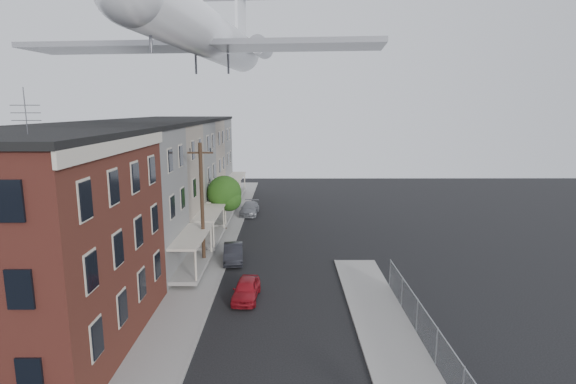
# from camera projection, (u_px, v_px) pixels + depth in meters

# --- Properties ---
(sidewalk_left) EXTENTS (3.00, 62.00, 0.12)m
(sidewalk_left) POSITION_uv_depth(u_px,v_px,m) (218.00, 242.00, 38.56)
(sidewalk_left) COLOR gray
(sidewalk_left) RESTS_ON ground
(sidewalk_right) EXTENTS (3.00, 26.00, 0.12)m
(sidewalk_right) POSITION_uv_depth(u_px,v_px,m) (396.00, 354.00, 20.91)
(sidewalk_right) COLOR gray
(sidewalk_right) RESTS_ON ground
(curb_left) EXTENTS (0.15, 62.00, 0.14)m
(curb_left) POSITION_uv_depth(u_px,v_px,m) (235.00, 242.00, 38.57)
(curb_left) COLOR gray
(curb_left) RESTS_ON ground
(curb_right) EXTENTS (0.15, 26.00, 0.14)m
(curb_right) POSITION_uv_depth(u_px,v_px,m) (365.00, 354.00, 20.90)
(curb_right) COLOR gray
(curb_right) RESTS_ON ground
(corner_building) EXTENTS (10.31, 12.30, 12.15)m
(corner_building) POSITION_uv_depth(u_px,v_px,m) (21.00, 243.00, 20.89)
(corner_building) COLOR black
(corner_building) RESTS_ON ground
(row_house_a) EXTENTS (11.98, 7.00, 10.30)m
(row_house_a) POSITION_uv_depth(u_px,v_px,m) (103.00, 202.00, 30.23)
(row_house_a) COLOR #5F5F5C
(row_house_a) RESTS_ON ground
(row_house_b) EXTENTS (11.98, 7.00, 10.30)m
(row_house_b) POSITION_uv_depth(u_px,v_px,m) (137.00, 185.00, 37.12)
(row_house_b) COLOR gray
(row_house_b) RESTS_ON ground
(row_house_c) EXTENTS (11.98, 7.00, 10.30)m
(row_house_c) POSITION_uv_depth(u_px,v_px,m) (161.00, 173.00, 44.00)
(row_house_c) COLOR #5F5F5C
(row_house_c) RESTS_ON ground
(row_house_d) EXTENTS (11.98, 7.00, 10.30)m
(row_house_d) POSITION_uv_depth(u_px,v_px,m) (178.00, 164.00, 50.88)
(row_house_d) COLOR gray
(row_house_d) RESTS_ON ground
(row_house_e) EXTENTS (11.98, 7.00, 10.30)m
(row_house_e) POSITION_uv_depth(u_px,v_px,m) (190.00, 157.00, 57.76)
(row_house_e) COLOR #5F5F5C
(row_house_e) RESTS_ON ground
(chainlink_fence) EXTENTS (0.06, 18.06, 1.90)m
(chainlink_fence) POSITION_uv_depth(u_px,v_px,m) (437.00, 347.00, 19.76)
(chainlink_fence) COLOR gray
(chainlink_fence) RESTS_ON ground
(utility_pole) EXTENTS (1.80, 0.26, 9.00)m
(utility_pole) POSITION_uv_depth(u_px,v_px,m) (202.00, 204.00, 31.82)
(utility_pole) COLOR black
(utility_pole) RESTS_ON ground
(street_tree) EXTENTS (3.22, 3.20, 5.20)m
(street_tree) POSITION_uv_depth(u_px,v_px,m) (226.00, 194.00, 41.80)
(street_tree) COLOR black
(street_tree) RESTS_ON ground
(car_near) EXTENTS (1.69, 3.71, 1.24)m
(car_near) POSITION_uv_depth(u_px,v_px,m) (246.00, 289.00, 26.99)
(car_near) COLOR maroon
(car_near) RESTS_ON ground
(car_mid) EXTENTS (1.80, 4.13, 1.32)m
(car_mid) POSITION_uv_depth(u_px,v_px,m) (233.00, 253.00, 33.65)
(car_mid) COLOR black
(car_mid) RESTS_ON ground
(car_far) EXTENTS (2.04, 4.59, 1.31)m
(car_far) POSITION_uv_depth(u_px,v_px,m) (250.00, 209.00, 48.60)
(car_far) COLOR gray
(car_far) RESTS_ON ground
(airplane) EXTENTS (25.13, 28.69, 8.27)m
(airplane) POSITION_uv_depth(u_px,v_px,m) (210.00, 35.00, 32.82)
(airplane) COLOR white
(airplane) RESTS_ON ground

